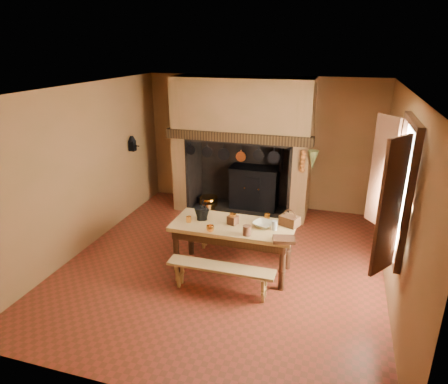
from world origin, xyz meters
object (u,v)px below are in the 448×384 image
work_table (233,232)px  bench_front (221,273)px  coffee_grinder (233,219)px  wicker_basket (290,220)px  iron_range (255,187)px  mixing_bowl (263,224)px

work_table → bench_front: 0.73m
bench_front → coffee_grinder: 0.86m
work_table → wicker_basket: wicker_basket is taller
work_table → wicker_basket: bearing=14.2°
coffee_grinder → wicker_basket: bearing=33.3°
iron_range → wicker_basket: 2.66m
iron_range → wicker_basket: bearing=-66.1°
iron_range → coffee_grinder: bearing=-85.0°
mixing_bowl → wicker_basket: bearing=22.8°
work_table → wicker_basket: 0.88m
wicker_basket → work_table: bearing=-141.4°
iron_range → work_table: bearing=-84.8°
bench_front → mixing_bowl: 0.98m
bench_front → coffee_grinder: (-0.01, 0.65, 0.56)m
work_table → bench_front: work_table is taller
mixing_bowl → wicker_basket: wicker_basket is taller
coffee_grinder → work_table: bearing=-36.7°
coffee_grinder → mixing_bowl: coffee_grinder is taller
iron_range → coffee_grinder: iron_range is taller
work_table → wicker_basket: size_ratio=5.63×
work_table → coffee_grinder: size_ratio=8.92×
iron_range → wicker_basket: iron_range is taller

